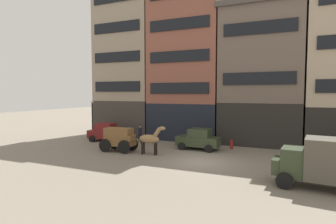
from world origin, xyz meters
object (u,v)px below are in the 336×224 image
cargo_wagon (119,138)px  sedan_dark (106,132)px  streetlamp_curbside (92,114)px  draft_horse (150,139)px  fire_hydrant_curbside (231,144)px  delivery_truck_near (323,162)px  sedan_parked_curb (199,139)px  pedestrian_officer (140,133)px

cargo_wagon → sedan_dark: 5.39m
cargo_wagon → streetlamp_curbside: (-6.72, 4.81, 1.52)m
cargo_wagon → draft_horse: bearing=0.1°
sedan_dark → fire_hydrant_curbside: bearing=5.7°
cargo_wagon → sedan_dark: bearing=137.6°
sedan_dark → streetlamp_curbside: 3.46m
cargo_wagon → delivery_truck_near: size_ratio=0.66×
sedan_parked_curb → streetlamp_curbside: (-12.59, 1.37, 1.76)m
sedan_parked_curb → pedestrian_officer: 6.41m
sedan_dark → pedestrian_officer: size_ratio=2.14×
pedestrian_officer → draft_horse: bearing=-51.9°
draft_horse → streetlamp_curbside: (-9.67, 4.80, 1.40)m
cargo_wagon → draft_horse: draft_horse is taller
sedan_parked_curb → fire_hydrant_curbside: 2.98m
streetlamp_curbside → fire_hydrant_curbside: 15.33m
draft_horse → streetlamp_curbside: 10.89m
cargo_wagon → sedan_dark: (-3.98, 3.63, -0.23)m
draft_horse → delivery_truck_near: size_ratio=0.52×
sedan_parked_curb → fire_hydrant_curbside: sedan_parked_curb is taller
delivery_truck_near → streetlamp_curbside: (-21.38, 8.35, 1.25)m
cargo_wagon → fire_hydrant_curbside: size_ratio=3.59×
delivery_truck_near → sedan_parked_curb: 11.23m
cargo_wagon → fire_hydrant_curbside: cargo_wagon is taller
draft_horse → streetlamp_curbside: size_ratio=0.57×
sedan_parked_curb → fire_hydrant_curbside: bearing=28.9°
fire_hydrant_curbside → delivery_truck_near: bearing=-53.5°
fire_hydrant_curbside → pedestrian_officer: bearing=-176.8°
cargo_wagon → pedestrian_officer: size_ratio=1.66×
sedan_parked_curb → fire_hydrant_curbside: (2.58, 1.42, -0.49)m
draft_horse → pedestrian_officer: 5.55m
streetlamp_curbside → pedestrian_officer: bearing=-4.1°
cargo_wagon → fire_hydrant_curbside: (8.44, 4.86, -0.72)m
sedan_dark → fire_hydrant_curbside: sedan_dark is taller
pedestrian_officer → sedan_parked_curb: bearing=-8.3°
delivery_truck_near → pedestrian_officer: bearing=152.4°
sedan_dark → sedan_parked_curb: bearing=-1.1°
delivery_truck_near → streetlamp_curbside: bearing=158.7°
streetlamp_curbside → delivery_truck_near: bearing=-21.3°
pedestrian_officer → streetlamp_curbside: 6.49m
draft_horse → fire_hydrant_curbside: size_ratio=2.83×
pedestrian_officer → streetlamp_curbside: (-6.25, 0.44, 1.69)m
cargo_wagon → delivery_truck_near: bearing=-13.6°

